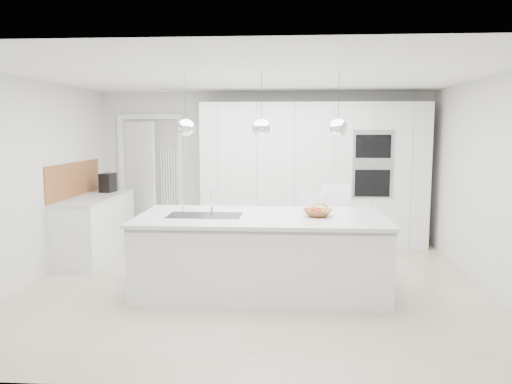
# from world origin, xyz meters

# --- Properties ---
(floor) EXTENTS (5.50, 5.50, 0.00)m
(floor) POSITION_xyz_m (0.00, 0.00, 0.00)
(floor) COLOR #BEB598
(floor) RESTS_ON ground
(wall_back) EXTENTS (5.50, 0.00, 5.50)m
(wall_back) POSITION_xyz_m (0.00, 2.50, 1.25)
(wall_back) COLOR silver
(wall_back) RESTS_ON ground
(wall_left) EXTENTS (0.00, 5.00, 5.00)m
(wall_left) POSITION_xyz_m (-2.75, 0.00, 1.25)
(wall_left) COLOR silver
(wall_left) RESTS_ON ground
(ceiling) EXTENTS (5.50, 5.50, 0.00)m
(ceiling) POSITION_xyz_m (0.00, 0.00, 2.50)
(ceiling) COLOR white
(ceiling) RESTS_ON wall_back
(tall_cabinets) EXTENTS (3.60, 0.60, 2.30)m
(tall_cabinets) POSITION_xyz_m (0.80, 2.20, 1.15)
(tall_cabinets) COLOR white
(tall_cabinets) RESTS_ON floor
(oven_stack) EXTENTS (0.62, 0.04, 1.05)m
(oven_stack) POSITION_xyz_m (1.70, 1.89, 1.35)
(oven_stack) COLOR #A5A5A8
(oven_stack) RESTS_ON tall_cabinets
(doorway_frame) EXTENTS (1.11, 0.08, 2.13)m
(doorway_frame) POSITION_xyz_m (-1.95, 2.47, 1.02)
(doorway_frame) COLOR white
(doorway_frame) RESTS_ON floor
(hallway_door) EXTENTS (0.76, 0.38, 2.00)m
(hallway_door) POSITION_xyz_m (-2.20, 2.42, 1.00)
(hallway_door) COLOR white
(hallway_door) RESTS_ON floor
(radiator) EXTENTS (0.32, 0.04, 1.40)m
(radiator) POSITION_xyz_m (-1.63, 2.46, 0.85)
(radiator) COLOR white
(radiator) RESTS_ON floor
(left_base_cabinets) EXTENTS (0.60, 1.80, 0.86)m
(left_base_cabinets) POSITION_xyz_m (-2.45, 1.20, 0.43)
(left_base_cabinets) COLOR white
(left_base_cabinets) RESTS_ON floor
(left_worktop) EXTENTS (0.62, 1.82, 0.04)m
(left_worktop) POSITION_xyz_m (-2.45, 1.20, 0.88)
(left_worktop) COLOR silver
(left_worktop) RESTS_ON left_base_cabinets
(oak_backsplash) EXTENTS (0.02, 1.80, 0.50)m
(oak_backsplash) POSITION_xyz_m (-2.74, 1.20, 1.15)
(oak_backsplash) COLOR #996239
(oak_backsplash) RESTS_ON wall_left
(island_base) EXTENTS (2.80, 1.20, 0.86)m
(island_base) POSITION_xyz_m (0.10, -0.30, 0.43)
(island_base) COLOR white
(island_base) RESTS_ON floor
(island_worktop) EXTENTS (2.84, 1.40, 0.04)m
(island_worktop) POSITION_xyz_m (0.10, -0.25, 0.88)
(island_worktop) COLOR silver
(island_worktop) RESTS_ON island_base
(island_sink) EXTENTS (0.84, 0.44, 0.18)m
(island_sink) POSITION_xyz_m (-0.55, -0.30, 0.82)
(island_sink) COLOR #3F3F42
(island_sink) RESTS_ON island_worktop
(island_tap) EXTENTS (0.02, 0.02, 0.30)m
(island_tap) POSITION_xyz_m (-0.50, -0.10, 1.05)
(island_tap) COLOR white
(island_tap) RESTS_ON island_worktop
(pendant_left) EXTENTS (0.20, 0.20, 0.20)m
(pendant_left) POSITION_xyz_m (-0.75, -0.30, 1.90)
(pendant_left) COLOR white
(pendant_left) RESTS_ON ceiling
(pendant_mid) EXTENTS (0.20, 0.20, 0.20)m
(pendant_mid) POSITION_xyz_m (0.10, -0.30, 1.90)
(pendant_mid) COLOR white
(pendant_mid) RESTS_ON ceiling
(pendant_right) EXTENTS (0.20, 0.20, 0.20)m
(pendant_right) POSITION_xyz_m (0.95, -0.30, 1.90)
(pendant_right) COLOR white
(pendant_right) RESTS_ON ceiling
(fruit_bowl) EXTENTS (0.38, 0.38, 0.08)m
(fruit_bowl) POSITION_xyz_m (0.74, -0.27, 0.94)
(fruit_bowl) COLOR #996239
(fruit_bowl) RESTS_ON island_worktop
(espresso_machine) EXTENTS (0.21, 0.29, 0.30)m
(espresso_machine) POSITION_xyz_m (-2.43, 1.72, 1.05)
(espresso_machine) COLOR black
(espresso_machine) RESTS_ON left_worktop
(bar_stool_left) EXTENTS (0.45, 0.55, 1.05)m
(bar_stool_left) POSITION_xyz_m (0.75, 0.56, 0.52)
(bar_stool_left) COLOR white
(bar_stool_left) RESTS_ON floor
(bar_stool_right) EXTENTS (0.48, 0.60, 1.16)m
(bar_stool_right) POSITION_xyz_m (1.04, 0.50, 0.58)
(bar_stool_right) COLOR white
(bar_stool_right) RESTS_ON floor
(apple_a) EXTENTS (0.08, 0.08, 0.08)m
(apple_a) POSITION_xyz_m (0.70, -0.24, 0.97)
(apple_a) COLOR red
(apple_a) RESTS_ON fruit_bowl
(apple_b) EXTENTS (0.07, 0.07, 0.07)m
(apple_b) POSITION_xyz_m (0.74, -0.29, 0.97)
(apple_b) COLOR red
(apple_b) RESTS_ON fruit_bowl
(banana_bunch) EXTENTS (0.22, 0.16, 0.20)m
(banana_bunch) POSITION_xyz_m (0.76, -0.30, 1.01)
(banana_bunch) COLOR yellow
(banana_bunch) RESTS_ON fruit_bowl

